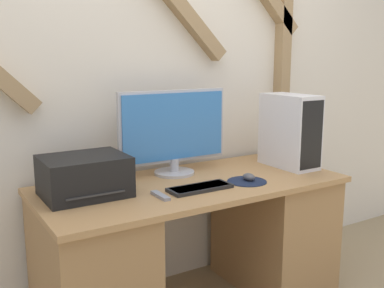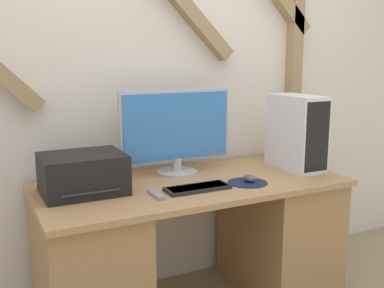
{
  "view_description": "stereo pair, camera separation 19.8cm",
  "coord_description": "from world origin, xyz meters",
  "px_view_note": "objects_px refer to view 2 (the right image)",
  "views": [
    {
      "loc": [
        -1.2,
        -1.59,
        1.39
      ],
      "look_at": [
        -0.0,
        0.37,
        0.94
      ],
      "focal_mm": 42.0,
      "sensor_mm": 36.0,
      "label": 1
    },
    {
      "loc": [
        -1.03,
        -1.69,
        1.39
      ],
      "look_at": [
        -0.0,
        0.37,
        0.94
      ],
      "focal_mm": 42.0,
      "sensor_mm": 36.0,
      "label": 2
    }
  ],
  "objects_px": {
    "remote_control": "(156,195)",
    "monitor": "(176,130)",
    "mouse": "(250,178)",
    "printer": "(83,174)",
    "computer_tower": "(297,132)",
    "keyboard": "(198,188)"
  },
  "relations": [
    {
      "from": "remote_control",
      "to": "keyboard",
      "type": "bearing_deg",
      "value": 1.51
    },
    {
      "from": "computer_tower",
      "to": "printer",
      "type": "xyz_separation_m",
      "value": [
        -1.24,
        0.08,
        -0.12
      ]
    },
    {
      "from": "monitor",
      "to": "remote_control",
      "type": "relative_size",
      "value": 4.53
    },
    {
      "from": "remote_control",
      "to": "monitor",
      "type": "bearing_deg",
      "value": 52.54
    },
    {
      "from": "mouse",
      "to": "computer_tower",
      "type": "distance_m",
      "value": 0.48
    },
    {
      "from": "computer_tower",
      "to": "printer",
      "type": "distance_m",
      "value": 1.25
    },
    {
      "from": "keyboard",
      "to": "computer_tower",
      "type": "bearing_deg",
      "value": 10.22
    },
    {
      "from": "mouse",
      "to": "printer",
      "type": "height_order",
      "value": "printer"
    },
    {
      "from": "keyboard",
      "to": "remote_control",
      "type": "xyz_separation_m",
      "value": [
        -0.23,
        -0.01,
        -0.0
      ]
    },
    {
      "from": "keyboard",
      "to": "printer",
      "type": "height_order",
      "value": "printer"
    },
    {
      "from": "keyboard",
      "to": "computer_tower",
      "type": "height_order",
      "value": "computer_tower"
    },
    {
      "from": "computer_tower",
      "to": "printer",
      "type": "bearing_deg",
      "value": 176.4
    },
    {
      "from": "printer",
      "to": "remote_control",
      "type": "relative_size",
      "value": 2.7
    },
    {
      "from": "monitor",
      "to": "mouse",
      "type": "height_order",
      "value": "monitor"
    },
    {
      "from": "mouse",
      "to": "computer_tower",
      "type": "height_order",
      "value": "computer_tower"
    },
    {
      "from": "keyboard",
      "to": "printer",
      "type": "distance_m",
      "value": 0.57
    },
    {
      "from": "keyboard",
      "to": "remote_control",
      "type": "relative_size",
      "value": 2.27
    },
    {
      "from": "monitor",
      "to": "keyboard",
      "type": "bearing_deg",
      "value": -96.33
    },
    {
      "from": "monitor",
      "to": "remote_control",
      "type": "bearing_deg",
      "value": -127.46
    },
    {
      "from": "monitor",
      "to": "computer_tower",
      "type": "xyz_separation_m",
      "value": [
        0.68,
        -0.21,
        -0.03
      ]
    },
    {
      "from": "monitor",
      "to": "computer_tower",
      "type": "distance_m",
      "value": 0.72
    },
    {
      "from": "mouse",
      "to": "monitor",
      "type": "bearing_deg",
      "value": 128.01
    }
  ]
}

